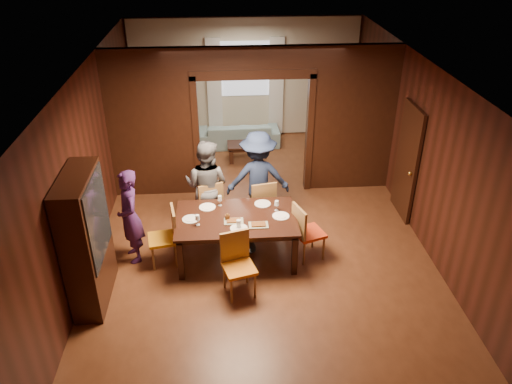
{
  "coord_description": "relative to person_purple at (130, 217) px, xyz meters",
  "views": [
    {
      "loc": [
        -0.59,
        -7.35,
        4.98
      ],
      "look_at": [
        -0.09,
        -0.4,
        1.05
      ],
      "focal_mm": 35.0,
      "sensor_mm": 36.0,
      "label": 1
    }
  ],
  "objects": [
    {
      "name": "person_purple",
      "position": [
        0.0,
        0.0,
        0.0
      ],
      "size": [
        0.56,
        0.67,
        1.58
      ],
      "primitive_type": "imported",
      "rotation": [
        0.0,
        0.0,
        -1.2
      ],
      "color": "#411D56",
      "rests_on": "floor"
    },
    {
      "name": "door_right",
      "position": [
        4.79,
        1.09,
        0.26
      ],
      "size": [
        0.06,
        0.9,
        2.1
      ],
      "primitive_type": "cube",
      "color": "black",
      "rests_on": "floor"
    },
    {
      "name": "wineglass_far",
      "position": [
        1.42,
        0.3,
        0.06
      ],
      "size": [
        0.08,
        0.08,
        0.18
      ],
      "primitive_type": null,
      "color": "silver",
      "rests_on": "dining_table"
    },
    {
      "name": "chair_right",
      "position": [
        2.84,
        -0.16,
        -0.3
      ],
      "size": [
        0.56,
        0.56,
        0.97
      ],
      "primitive_type": null,
      "rotation": [
        0.0,
        0.0,
        1.91
      ],
      "color": "red",
      "rests_on": "floor"
    },
    {
      "name": "platter_a",
      "position": [
        1.63,
        -0.22,
        -0.01
      ],
      "size": [
        0.3,
        0.2,
        0.04
      ],
      "primitive_type": "cube",
      "color": "gray",
      "rests_on": "dining_table"
    },
    {
      "name": "chair_left",
      "position": [
        0.49,
        -0.15,
        -0.3
      ],
      "size": [
        0.51,
        0.51,
        0.97
      ],
      "primitive_type": null,
      "rotation": [
        0.0,
        0.0,
        -1.39
      ],
      "color": "orange",
      "rests_on": "floor"
    },
    {
      "name": "chair_near",
      "position": [
        1.67,
        -0.99,
        -0.3
      ],
      "size": [
        0.54,
        0.54,
        0.97
      ],
      "primitive_type": null,
      "rotation": [
        0.0,
        0.0,
        0.28
      ],
      "color": "orange",
      "rests_on": "floor"
    },
    {
      "name": "plate_far_r",
      "position": [
        2.12,
        0.29,
        -0.02
      ],
      "size": [
        0.27,
        0.27,
        0.01
      ],
      "primitive_type": "cylinder",
      "color": "silver",
      "rests_on": "dining_table"
    },
    {
      "name": "curtain_left",
      "position": [
        1.34,
        4.99,
        0.46
      ],
      "size": [
        0.35,
        0.06,
        2.4
      ],
      "primitive_type": "cube",
      "color": "white",
      "rests_on": "back_wall"
    },
    {
      "name": "plate_right",
      "position": [
        2.38,
        -0.11,
        -0.02
      ],
      "size": [
        0.27,
        0.27,
        0.01
      ],
      "primitive_type": "cylinder",
      "color": "white",
      "rests_on": "dining_table"
    },
    {
      "name": "ceiling",
      "position": [
        2.09,
        0.59,
        2.11
      ],
      "size": [
        5.5,
        9.0,
        0.02
      ],
      "primitive_type": "cube",
      "color": "silver",
      "rests_on": "room_walls"
    },
    {
      "name": "plate_far_l",
      "position": [
        1.21,
        0.24,
        -0.02
      ],
      "size": [
        0.27,
        0.27,
        0.01
      ],
      "primitive_type": "cylinder",
      "color": "white",
      "rests_on": "dining_table"
    },
    {
      "name": "platter_b",
      "position": [
        2.0,
        -0.35,
        -0.01
      ],
      "size": [
        0.3,
        0.2,
        0.04
      ],
      "primitive_type": "cube",
      "color": "gray",
      "rests_on": "dining_table"
    },
    {
      "name": "person_navy",
      "position": [
        2.1,
        1.0,
        0.08
      ],
      "size": [
        1.13,
        0.67,
        1.74
      ],
      "primitive_type": "imported",
      "rotation": [
        0.0,
        0.0,
        3.16
      ],
      "color": "#1D2948",
      "rests_on": "floor"
    },
    {
      "name": "window_far",
      "position": [
        2.09,
        5.03,
        0.91
      ],
      "size": [
        1.2,
        0.03,
        1.3
      ],
      "primitive_type": "cube",
      "color": "silver",
      "rests_on": "back_wall"
    },
    {
      "name": "tumbler",
      "position": [
        1.7,
        -0.39,
        0.04
      ],
      "size": [
        0.07,
        0.07,
        0.14
      ],
      "primitive_type": "cylinder",
      "color": "white",
      "rests_on": "dining_table"
    },
    {
      "name": "hutch",
      "position": [
        -0.44,
        -0.91,
        0.21
      ],
      "size": [
        0.4,
        1.2,
        2.0
      ],
      "primitive_type": "cube",
      "color": "black",
      "rests_on": "floor"
    },
    {
      "name": "room_walls",
      "position": [
        2.09,
        2.47,
        0.72
      ],
      "size": [
        5.52,
        9.01,
        2.9
      ],
      "color": "black",
      "rests_on": "floor"
    },
    {
      "name": "dining_table",
      "position": [
        1.67,
        -0.09,
        -0.41
      ],
      "size": [
        1.91,
        1.19,
        0.76
      ],
      "primitive_type": "cube",
      "color": "black",
      "rests_on": "floor"
    },
    {
      "name": "serving_bowl",
      "position": [
        1.82,
        0.03,
        0.01
      ],
      "size": [
        0.34,
        0.34,
        0.08
      ],
      "primitive_type": "imported",
      "color": "black",
      "rests_on": "dining_table"
    },
    {
      "name": "person_grey",
      "position": [
        1.19,
        0.85,
        0.05
      ],
      "size": [
        0.99,
        0.9,
        1.67
      ],
      "primitive_type": "imported",
      "rotation": [
        0.0,
        0.0,
        2.75
      ],
      "color": "#595B61",
      "rests_on": "floor"
    },
    {
      "name": "coffee_table",
      "position": [
        2.0,
        3.56,
        -0.59
      ],
      "size": [
        0.8,
        0.5,
        0.4
      ],
      "primitive_type": "cube",
      "color": "black",
      "rests_on": "floor"
    },
    {
      "name": "condiment_jar",
      "position": [
        1.53,
        -0.15,
        0.03
      ],
      "size": [
        0.08,
        0.08,
        0.11
      ],
      "primitive_type": null,
      "color": "#512E13",
      "rests_on": "dining_table"
    },
    {
      "name": "chair_far_r",
      "position": [
        2.13,
        0.79,
        -0.3
      ],
      "size": [
        0.52,
        0.52,
        0.97
      ],
      "primitive_type": null,
      "rotation": [
        0.0,
        0.0,
        3.34
      ],
      "color": "orange",
      "rests_on": "floor"
    },
    {
      "name": "curtain_right",
      "position": [
        2.84,
        4.99,
        0.46
      ],
      "size": [
        0.35,
        0.06,
        2.4
      ],
      "primitive_type": "cube",
      "color": "white",
      "rests_on": "back_wall"
    },
    {
      "name": "plate_near",
      "position": [
        1.7,
        -0.42,
        -0.02
      ],
      "size": [
        0.27,
        0.27,
        0.01
      ],
      "primitive_type": "cylinder",
      "color": "silver",
      "rests_on": "dining_table"
    },
    {
      "name": "plate_left",
      "position": [
        0.96,
        -0.1,
        -0.02
      ],
      "size": [
        0.27,
        0.27,
        0.01
      ],
      "primitive_type": "cylinder",
      "color": "silver",
      "rests_on": "dining_table"
    },
    {
      "name": "chair_far_l",
      "position": [
        1.2,
        0.83,
        -0.3
      ],
      "size": [
        0.56,
        0.56,
        0.97
      ],
      "primitive_type": null,
      "rotation": [
        0.0,
        0.0,
        3.48
      ],
      "color": "#CA7213",
      "rests_on": "floor"
    },
    {
      "name": "sofa",
      "position": [
        1.89,
        4.44,
        -0.51
      ],
      "size": [
        1.96,
        0.81,
        0.57
      ],
      "primitive_type": "imported",
      "rotation": [
        0.0,
        0.0,
        3.17
      ],
      "color": "#82A6AA",
      "rests_on": "floor"
    },
    {
      "name": "floor",
      "position": [
        2.09,
        0.59,
        -0.79
      ],
      "size": [
        9.0,
        9.0,
        0.0
      ],
      "primitive_type": "plane",
      "color": "#592E19",
      "rests_on": "ground"
    },
    {
      "name": "wineglass_right",
      "position": [
        2.33,
        0.07,
        0.06
      ],
      "size": [
        0.08,
        0.08,
        0.18
      ],
      "primitive_type": null,
      "color": "white",
      "rests_on": "dining_table"
    },
    {
      "name": "wineglass_left",
      "position": [
        1.07,
        -0.27,
        0.06
      ],
      "size": [
        0.08,
        0.08,
        0.18
      ],
      "primitive_type": null,
      "color": "silver",
      "rests_on": "dining_table"
    }
  ]
}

